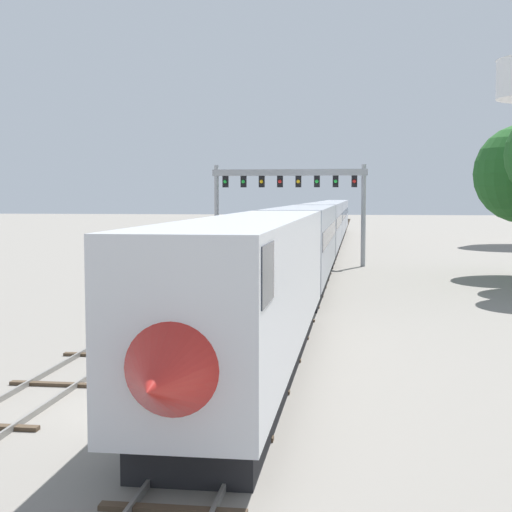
# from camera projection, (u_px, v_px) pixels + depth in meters

# --- Properties ---
(ground_plane) EXTENTS (400.00, 400.00, 0.00)m
(ground_plane) POSITION_uv_depth(u_px,v_px,m) (154.00, 410.00, 19.14)
(ground_plane) COLOR gray
(track_main) EXTENTS (2.60, 200.00, 0.16)m
(track_main) POSITION_uv_depth(u_px,v_px,m) (328.00, 248.00, 78.12)
(track_main) COLOR slate
(track_main) RESTS_ON ground
(track_near) EXTENTS (2.60, 160.00, 0.16)m
(track_near) POSITION_uv_depth(u_px,v_px,m) (247.00, 264.00, 59.11)
(track_near) COLOR slate
(track_near) RESTS_ON ground
(passenger_train) EXTENTS (3.04, 107.48, 4.80)m
(passenger_train) POSITION_uv_depth(u_px,v_px,m) (322.00, 228.00, 65.52)
(passenger_train) COLOR silver
(passenger_train) RESTS_ON ground
(signal_gantry) EXTENTS (12.10, 0.49, 7.86)m
(signal_gantry) POSITION_uv_depth(u_px,v_px,m) (289.00, 191.00, 58.50)
(signal_gantry) COLOR #999BA0
(signal_gantry) RESTS_ON ground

